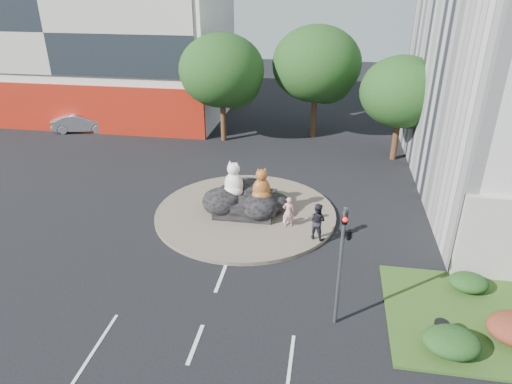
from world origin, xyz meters
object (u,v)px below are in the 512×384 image
cat_white (234,179)px  pedestrian_dark (317,221)px  litter_bin (440,331)px  kitten_white (287,217)px  parked_car (82,122)px  pedestrian_pink (289,212)px  cat_tabby (262,184)px  kitten_calico (215,207)px

cat_white → pedestrian_dark: cat_white is taller
cat_white → pedestrian_dark: 5.27m
pedestrian_dark → litter_bin: (4.76, -6.21, -0.65)m
kitten_white → cat_white: bearing=125.7°
cat_white → litter_bin: (9.40, -8.49, -1.61)m
kitten_white → pedestrian_dark: 2.12m
pedestrian_dark → kitten_white: bearing=-16.1°
pedestrian_dark → parked_car: (-20.29, 14.45, -0.38)m
cat_white → kitten_white: cat_white is taller
parked_car → pedestrian_pink: bearing=-139.2°
cat_tabby → kitten_white: cat_tabby is taller
cat_white → parked_car: cat_white is taller
cat_white → litter_bin: cat_white is taller
litter_bin → pedestrian_pink: bearing=131.1°
cat_tabby → parked_car: 21.27m
cat_tabby → pedestrian_pink: 2.14m
kitten_calico → cat_white: bearing=82.0°
pedestrian_dark → litter_bin: size_ratio=2.50×
kitten_calico → kitten_white: size_ratio=1.23×
parked_car → litter_bin: (25.05, -20.66, -0.28)m
kitten_white → parked_car: size_ratio=0.16×
cat_white → kitten_white: size_ratio=2.75×
kitten_white → litter_bin: bearing=-85.1°
kitten_white → kitten_calico: bearing=140.2°
kitten_calico → cat_tabby: bearing=54.7°
pedestrian_dark → pedestrian_pink: bearing=-11.0°
pedestrian_pink → kitten_white: bearing=-79.9°
cat_white → cat_tabby: size_ratio=1.09×
parked_car → litter_bin: bearing=-143.0°
kitten_white → parked_car: bearing=109.2°
cat_white → litter_bin: size_ratio=2.65×
cat_white → kitten_calico: 1.89m
kitten_calico → pedestrian_dark: 5.82m
kitten_calico → parked_car: 19.56m
pedestrian_pink → kitten_calico: bearing=-18.4°
cat_white → pedestrian_pink: size_ratio=1.21×
pedestrian_pink → parked_car: bearing=-46.0°
parked_car → litter_bin: 32.47m
cat_tabby → kitten_calico: (-2.52, -0.48, -1.38)m
kitten_white → litter_bin: kitten_white is taller
cat_white → kitten_white: 3.57m
kitten_calico → parked_car: (-14.70, 12.90, 0.13)m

